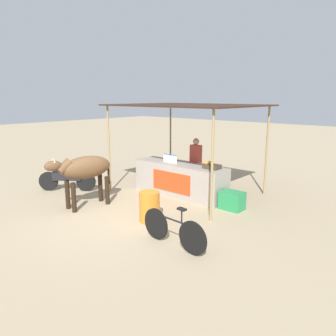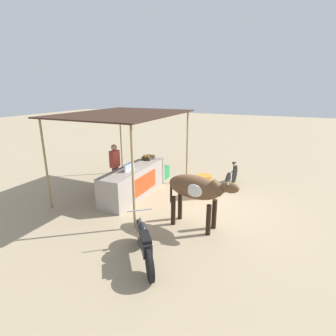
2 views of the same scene
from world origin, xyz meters
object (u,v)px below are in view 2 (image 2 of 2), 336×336
(motorcycle_parked, at_px, (144,241))
(bicycle_leaning, at_px, (232,177))
(stall_counter, at_px, (134,181))
(cow, at_px, (196,189))
(cooler_box, at_px, (161,173))
(vendor_behind_counter, at_px, (115,168))
(water_barrel, at_px, (204,186))
(fruit_crate, at_px, (148,157))

(motorcycle_parked, distance_m, bicycle_leaning, 5.11)
(stall_counter, xyz_separation_m, cow, (-1.20, -2.52, 0.55))
(cow, bearing_deg, bicycle_leaning, -4.41)
(cooler_box, bearing_deg, vendor_behind_counter, 155.16)
(water_barrel, distance_m, motorcycle_parked, 3.76)
(stall_counter, xyz_separation_m, bicycle_leaning, (2.12, -2.78, -0.13))
(motorcycle_parked, relative_size, bicycle_leaning, 0.88)
(stall_counter, height_order, vendor_behind_counter, vendor_behind_counter)
(stall_counter, distance_m, water_barrel, 2.30)
(vendor_behind_counter, bearing_deg, cow, -110.44)
(cooler_box, height_order, water_barrel, water_barrel)
(water_barrel, distance_m, cow, 2.17)
(motorcycle_parked, height_order, bicycle_leaning, motorcycle_parked)
(water_barrel, bearing_deg, motorcycle_parked, 177.64)
(motorcycle_parked, bearing_deg, bicycle_leaning, -8.90)
(cow, relative_size, motorcycle_parked, 1.27)
(vendor_behind_counter, bearing_deg, motorcycle_parked, -137.03)
(fruit_crate, bearing_deg, bicycle_leaning, -69.93)
(stall_counter, height_order, cooler_box, stall_counter)
(fruit_crate, height_order, bicycle_leaning, fruit_crate)
(fruit_crate, xyz_separation_m, bicycle_leaning, (1.04, -2.83, -0.68))
(bicycle_leaning, bearing_deg, cooler_box, 95.63)
(water_barrel, bearing_deg, stall_counter, 111.19)
(cooler_box, xyz_separation_m, motorcycle_parked, (-4.78, -1.89, 0.19))
(vendor_behind_counter, height_order, bicycle_leaning, vendor_behind_counter)
(water_barrel, height_order, motorcycle_parked, motorcycle_parked)
(stall_counter, height_order, bicycle_leaning, stall_counter)
(cow, bearing_deg, fruit_crate, 48.44)
(vendor_behind_counter, xyz_separation_m, motorcycle_parked, (-2.94, -2.74, -0.42))
(stall_counter, xyz_separation_m, water_barrel, (0.83, -2.14, -0.11))
(cooler_box, distance_m, motorcycle_parked, 5.14)
(motorcycle_parked, bearing_deg, fruit_crate, 27.02)
(water_barrel, bearing_deg, vendor_behind_counter, 105.66)
(cow, bearing_deg, vendor_behind_counter, 69.56)
(stall_counter, xyz_separation_m, vendor_behind_counter, (0.02, 0.75, 0.37))
(motorcycle_parked, bearing_deg, water_barrel, -2.36)
(stall_counter, xyz_separation_m, fruit_crate, (1.08, 0.05, 0.55))
(fruit_crate, xyz_separation_m, cow, (-2.29, -2.58, 0.00))
(water_barrel, distance_m, bicycle_leaning, 1.44)
(stall_counter, distance_m, cow, 2.85)
(cow, distance_m, motorcycle_parked, 1.90)
(stall_counter, bearing_deg, vendor_behind_counter, 88.57)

